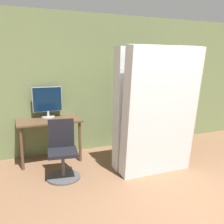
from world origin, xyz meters
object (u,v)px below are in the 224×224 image
monitor (47,101)px  mattress_far (149,109)px  mattress_near (161,112)px  office_chair (63,155)px  bookshelf (158,105)px

monitor → mattress_far: bearing=-36.3°
mattress_near → office_chair: bearing=161.6°
mattress_near → mattress_far: mattress_near is taller
bookshelf → mattress_near: (-0.89, -1.45, 0.17)m
monitor → mattress_near: size_ratio=0.28×
monitor → office_chair: monitor is taller
office_chair → mattress_far: 1.59m
monitor → mattress_far: size_ratio=0.28×
bookshelf → mattress_near: 1.71m
monitor → bookshelf: bookshelf is taller
monitor → mattress_far: 1.86m
office_chair → bookshelf: 2.57m
office_chair → mattress_far: size_ratio=0.45×
office_chair → mattress_near: mattress_near is taller
bookshelf → mattress_near: mattress_near is taller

